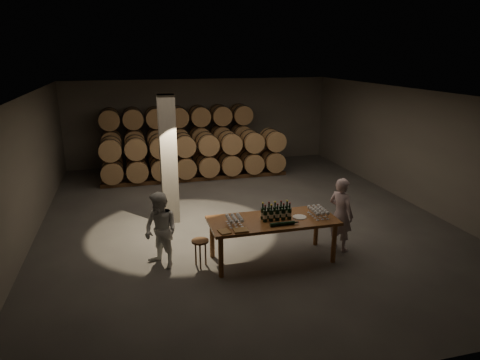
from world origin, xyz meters
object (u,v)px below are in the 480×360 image
object	(u,v)px
notebook_near	(241,230)
stool	(200,245)
tasting_table	(273,224)
bottle_cluster	(276,213)
plate	(300,217)
person_man	(341,214)
person_woman	(161,231)

from	to	relation	value
notebook_near	stool	size ratio (longest dim) A/B	0.48
tasting_table	notebook_near	xyz separation A→B (m)	(-0.78, -0.41, 0.12)
bottle_cluster	notebook_near	bearing A→B (deg)	-154.67
tasting_table	plate	xyz separation A→B (m)	(0.57, -0.04, 0.11)
plate	notebook_near	distance (m)	1.40
stool	person_man	distance (m)	3.09
notebook_near	person_man	xyz separation A→B (m)	(2.37, 0.51, -0.10)
person_woman	bottle_cluster	bearing A→B (deg)	44.31
stool	notebook_near	bearing A→B (deg)	-35.29
plate	person_woman	xyz separation A→B (m)	(-2.80, 0.34, -0.13)
person_woman	person_man	bearing A→B (deg)	48.87
bottle_cluster	notebook_near	size ratio (longest dim) A/B	2.24
person_woman	notebook_near	bearing A→B (deg)	25.86
plate	notebook_near	size ratio (longest dim) A/B	1.04
plate	person_man	size ratio (longest dim) A/B	0.17
stool	bottle_cluster	bearing A→B (deg)	-3.57
bottle_cluster	person_man	size ratio (longest dim) A/B	0.37
stool	person_man	world-z (taller)	person_man
bottle_cluster	person_woman	distance (m)	2.33
person_man	person_woman	world-z (taller)	person_man
stool	person_woman	size ratio (longest dim) A/B	0.37
plate	tasting_table	bearing A→B (deg)	175.59
plate	stool	size ratio (longest dim) A/B	0.49
person_man	person_woman	size ratio (longest dim) A/B	1.05
tasting_table	stool	xyz separation A→B (m)	(-1.49, 0.09, -0.33)
tasting_table	stool	size ratio (longest dim) A/B	4.55
notebook_near	bottle_cluster	bearing A→B (deg)	26.73
plate	person_man	world-z (taller)	person_man
tasting_table	plate	world-z (taller)	plate
tasting_table	notebook_near	size ratio (longest dim) A/B	9.57
tasting_table	plate	distance (m)	0.58
stool	person_man	size ratio (longest dim) A/B	0.35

